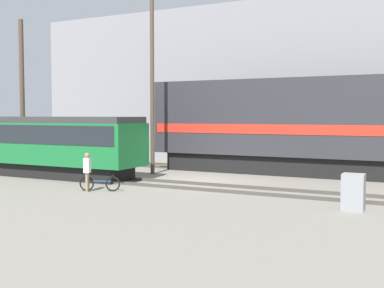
{
  "coord_description": "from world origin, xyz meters",
  "views": [
    {
      "loc": [
        10.11,
        -20.15,
        3.11
      ],
      "look_at": [
        0.27,
        -0.88,
        1.8
      ],
      "focal_mm": 45.0,
      "sensor_mm": 36.0,
      "label": 1
    }
  ],
  "objects": [
    {
      "name": "streetcar",
      "position": [
        -7.5,
        -1.88,
        1.73
      ],
      "size": [
        10.67,
        2.54,
        3.02
      ],
      "color": "black",
      "rests_on": "ground"
    },
    {
      "name": "ground_plane",
      "position": [
        0.0,
        0.0,
        0.0
      ],
      "size": [
        120.0,
        120.0,
        0.0
      ],
      "primitive_type": "plane",
      "color": "slate"
    },
    {
      "name": "utility_pole_left",
      "position": [
        -12.58,
        1.41,
        4.45
      ],
      "size": [
        0.29,
        0.29,
        8.9
      ],
      "color": "#4C3D2D",
      "rests_on": "ground"
    },
    {
      "name": "building_backdrop",
      "position": [
        0.0,
        12.09,
        5.21
      ],
      "size": [
        34.85,
        6.0,
        10.42
      ],
      "color": "gray",
      "rests_on": "ground"
    },
    {
      "name": "signal_box",
      "position": [
        7.73,
        -3.94,
        0.6
      ],
      "size": [
        0.7,
        0.6,
        1.2
      ],
      "color": "gray",
      "rests_on": "ground"
    },
    {
      "name": "track_near",
      "position": [
        0.0,
        -1.88,
        0.07
      ],
      "size": [
        60.0,
        1.51,
        0.14
      ],
      "color": "#47423D",
      "rests_on": "ground"
    },
    {
      "name": "utility_pole_center",
      "position": [
        -3.24,
        1.41,
        4.69
      ],
      "size": [
        0.21,
        0.21,
        9.38
      ],
      "color": "#4C3D2D",
      "rests_on": "ground"
    },
    {
      "name": "freight_locomotive",
      "position": [
        4.63,
        4.7,
        2.6
      ],
      "size": [
        17.41,
        3.04,
        5.56
      ],
      "color": "black",
      "rests_on": "ground"
    },
    {
      "name": "bicycle",
      "position": [
        -2.11,
        -4.52,
        0.31
      ],
      "size": [
        1.59,
        0.77,
        0.67
      ],
      "color": "black",
      "rests_on": "ground"
    },
    {
      "name": "track_far",
      "position": [
        0.0,
        4.7,
        0.07
      ],
      "size": [
        60.0,
        1.51,
        0.14
      ],
      "color": "#47423D",
      "rests_on": "ground"
    },
    {
      "name": "person",
      "position": [
        -2.49,
        -4.83,
        0.95
      ],
      "size": [
        0.34,
        0.42,
        1.58
      ],
      "color": "#8C7A5B",
      "rests_on": "ground"
    }
  ]
}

